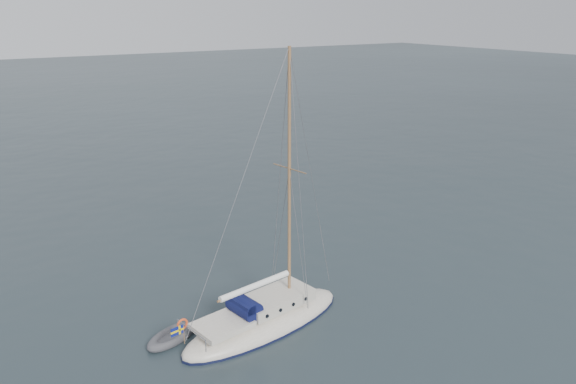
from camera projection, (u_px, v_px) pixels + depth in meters
ground at (294, 290)px, 27.11m from camera, size 300.00×300.00×0.00m
sailboat at (264, 307)px, 23.75m from camera, size 8.52×2.55×12.12m
dinghy at (172, 337)px, 22.96m from camera, size 2.44×1.10×0.35m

